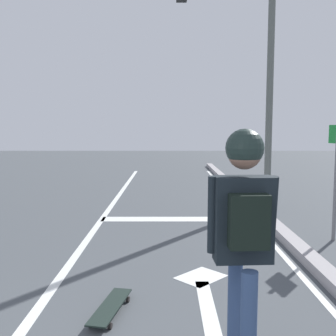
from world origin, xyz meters
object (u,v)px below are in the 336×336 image
object	(u,v)px
skater	(242,221)
street_sign_post	(335,161)
spare_skateboard	(109,307)
traffic_signal_mast	(232,41)

from	to	relation	value
skater	street_sign_post	size ratio (longest dim) A/B	0.89
skater	spare_skateboard	distance (m)	1.95
skater	traffic_signal_mast	distance (m)	7.21
traffic_signal_mast	street_sign_post	size ratio (longest dim) A/B	2.85
spare_skateboard	street_sign_post	distance (m)	4.36
skater	street_sign_post	bearing A→B (deg)	58.85
spare_skateboard	street_sign_post	size ratio (longest dim) A/B	0.43
traffic_signal_mast	skater	bearing A→B (deg)	-98.59
traffic_signal_mast	street_sign_post	distance (m)	4.09
spare_skateboard	traffic_signal_mast	size ratio (longest dim) A/B	0.15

